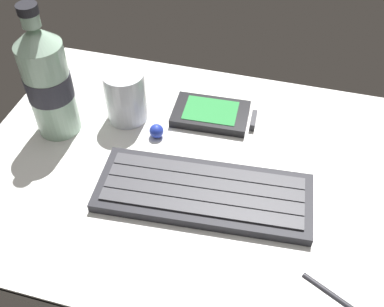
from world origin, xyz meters
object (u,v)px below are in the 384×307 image
Objects in this scene: stylus_pen at (340,299)px; keyboard at (204,192)px; handheld_device at (215,114)px; juice_cup at (126,98)px; trackball_mouse at (156,131)px; water_bottle at (48,81)px.

keyboard is at bearing 176.90° from stylus_pen.
stylus_pen is (20.74, -26.69, -0.38)cm from handheld_device.
juice_cup reaches higher than keyboard.
juice_cup is at bearing 172.37° from stylus_pen.
stylus_pen is (28.40, -20.18, -0.75)cm from trackball_mouse.
water_bottle is at bearing -159.65° from handheld_device.
water_bottle reaches higher than handheld_device.
stylus_pen is at bearing -29.69° from keyboard.
keyboard is 20.52cm from juice_cup.
water_bottle reaches higher than juice_cup.
juice_cup reaches higher than stylus_pen.
juice_cup is 41.61cm from stylus_pen.
juice_cup reaches higher than handheld_device.
water_bottle is at bearing -175.97° from stylus_pen.
trackball_mouse reaches higher than handheld_device.
trackball_mouse is (-9.89, 9.62, 0.29)cm from keyboard.
stylus_pen is at bearing -52.14° from handheld_device.
water_bottle is 9.45× the size of trackball_mouse.
water_bottle is at bearing -172.50° from trackball_mouse.
keyboard is 2.28× the size of handheld_device.
stylus_pen is (18.52, -10.56, -0.46)cm from keyboard.
keyboard is at bearing -38.97° from juice_cup.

